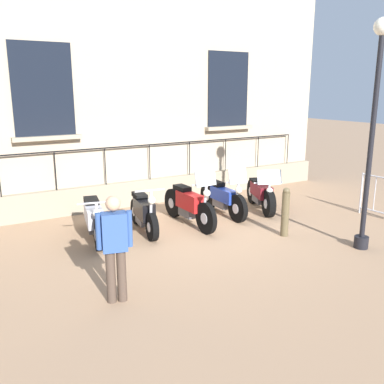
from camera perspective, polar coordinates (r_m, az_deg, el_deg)
The scene contains 10 objects.
ground_plane at distance 9.94m, azimuth 0.09°, elevation -4.52°, with size 60.00×60.00×0.00m, color #9E7A5B.
building_facade at distance 11.85m, azimuth -6.92°, elevation 16.91°, with size 0.82×12.05×7.79m.
motorcycle_silver at distance 9.18m, azimuth -13.08°, elevation -3.60°, with size 2.02×0.83×0.97m.
motorcycle_black at distance 9.45m, azimuth -6.51°, elevation -2.91°, with size 1.85×0.67×1.08m.
motorcycle_red at distance 9.83m, azimuth -0.37°, elevation -1.81°, with size 2.21×0.61×1.43m.
motorcycle_blue at distance 10.65m, azimuth 4.21°, elevation -0.85°, with size 2.06×0.58×1.30m.
motorcycle_maroon at distance 11.24m, azimuth 9.28°, elevation -0.27°, with size 1.91×1.00×1.18m.
lamppost at distance 8.72m, azimuth 23.24°, elevation 8.29°, with size 0.32×0.32×4.36m.
bollard at distance 9.31m, azimuth 12.48°, elevation -2.62°, with size 0.17×0.17×1.08m.
pedestrian_standing at distance 6.31m, azimuth -10.38°, elevation -6.85°, with size 0.30×0.52×1.64m.
Camera 1 is at (8.10, -4.84, 3.12)m, focal length 39.51 mm.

